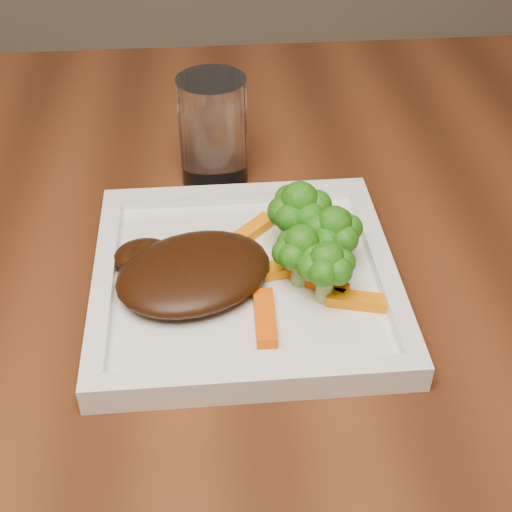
{
  "coord_description": "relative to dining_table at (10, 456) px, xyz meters",
  "views": [
    {
      "loc": [
        0.19,
        -0.77,
        1.18
      ],
      "look_at": [
        0.23,
        -0.28,
        0.79
      ],
      "focal_mm": 50.0,
      "sensor_mm": 36.0,
      "label": 1
    }
  ],
  "objects": [
    {
      "name": "carrot_4",
      "position": [
        0.32,
        -0.05,
        0.39
      ],
      "size": [
        0.05,
        0.05,
        0.01
      ],
      "primitive_type": "cube",
      "rotation": [
        0.0,
        0.0,
        0.79
      ],
      "color": "orange",
      "rests_on": "plate"
    },
    {
      "name": "steak",
      "position": [
        0.27,
        -0.12,
        0.4
      ],
      "size": [
        0.17,
        0.16,
        0.03
      ],
      "primitive_type": "ellipsoid",
      "rotation": [
        0.0,
        0.0,
        0.41
      ],
      "color": "#331607",
      "rests_on": "plate"
    },
    {
      "name": "plate",
      "position": [
        0.31,
        -0.11,
        0.38
      ],
      "size": [
        0.27,
        0.27,
        0.01
      ],
      "primitive_type": "cube",
      "color": "white",
      "rests_on": "dining_table"
    },
    {
      "name": "broccoli_2",
      "position": [
        0.38,
        -0.15,
        0.42
      ],
      "size": [
        0.06,
        0.06,
        0.06
      ],
      "primitive_type": null,
      "rotation": [
        0.0,
        0.0,
        0.04
      ],
      "color": "#297413",
      "rests_on": "plate"
    },
    {
      "name": "broccoli_1",
      "position": [
        0.39,
        -0.1,
        0.42
      ],
      "size": [
        0.08,
        0.08,
        0.06
      ],
      "primitive_type": null,
      "rotation": [
        0.0,
        0.0,
        -0.32
      ],
      "color": "#3B7313",
      "rests_on": "plate"
    },
    {
      "name": "carrot_6",
      "position": [
        0.36,
        -0.11,
        0.39
      ],
      "size": [
        0.06,
        0.03,
        0.01
      ],
      "primitive_type": "cube",
      "rotation": [
        0.0,
        0.0,
        0.16
      ],
      "color": "orange",
      "rests_on": "plate"
    },
    {
      "name": "drinking_glass",
      "position": [
        0.29,
        0.07,
        0.44
      ],
      "size": [
        0.09,
        0.09,
        0.12
      ],
      "primitive_type": "cylinder",
      "rotation": [
        0.0,
        0.0,
        -0.28
      ],
      "color": "silver",
      "rests_on": "dining_table"
    },
    {
      "name": "broccoli_3",
      "position": [
        0.36,
        -0.12,
        0.42
      ],
      "size": [
        0.06,
        0.06,
        0.06
      ],
      "primitive_type": null,
      "rotation": [
        0.0,
        0.0,
        -0.04
      ],
      "color": "#317613",
      "rests_on": "plate"
    },
    {
      "name": "carrot_2",
      "position": [
        0.32,
        -0.17,
        0.39
      ],
      "size": [
        0.02,
        0.06,
        0.01
      ],
      "primitive_type": "cube",
      "rotation": [
        0.0,
        0.0,
        1.54
      ],
      "color": "#F55304",
      "rests_on": "plate"
    },
    {
      "name": "broccoli_0",
      "position": [
        0.37,
        -0.07,
        0.42
      ],
      "size": [
        0.09,
        0.09,
        0.07
      ],
      "primitive_type": null,
      "rotation": [
        0.0,
        0.0,
        0.43
      ],
      "color": "#136C12",
      "rests_on": "plate"
    },
    {
      "name": "carrot_5",
      "position": [
        0.38,
        -0.13,
        0.39
      ],
      "size": [
        0.05,
        0.04,
        0.01
      ],
      "primitive_type": "cube",
      "rotation": [
        0.0,
        0.0,
        -0.63
      ],
      "color": "#F85204",
      "rests_on": "plate"
    },
    {
      "name": "floor",
      "position": [
        0.09,
        0.17,
        -0.38
      ],
      "size": [
        4.0,
        4.0,
        0.01
      ],
      "primitive_type": "cube",
      "color": "#472814",
      "rests_on": "ground"
    },
    {
      "name": "dining_table",
      "position": [
        0.0,
        0.0,
        0.0
      ],
      "size": [
        1.6,
        0.9,
        0.75
      ],
      "primitive_type": null,
      "color": "#5A2A14",
      "rests_on": "floor"
    },
    {
      "name": "carrot_1",
      "position": [
        0.41,
        -0.16,
        0.39
      ],
      "size": [
        0.06,
        0.03,
        0.01
      ],
      "primitive_type": "cube",
      "rotation": [
        0.0,
        0.0,
        -0.26
      ],
      "color": "orange",
      "rests_on": "plate"
    }
  ]
}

